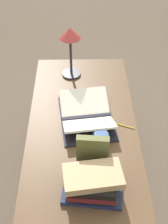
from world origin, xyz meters
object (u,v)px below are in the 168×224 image
(book_standing_upright, at_px, (92,154))
(pencil, at_px, (121,125))
(open_book, at_px, (86,115))
(book_stack_tall, at_px, (93,183))
(reading_lamp, at_px, (70,41))
(coffee_mug, at_px, (101,139))

(book_standing_upright, bearing_deg, pencil, -25.42)
(open_book, height_order, book_standing_upright, book_standing_upright)
(open_book, height_order, pencil, open_book)
(book_stack_tall, bearing_deg, open_book, 1.71)
(open_book, distance_m, book_stack_tall, 0.54)
(open_book, height_order, reading_lamp, reading_lamp)
(reading_lamp, height_order, coffee_mug, reading_lamp)
(book_standing_upright, distance_m, pencil, 0.39)
(book_standing_upright, height_order, reading_lamp, reading_lamp)
(open_book, relative_size, reading_lamp, 1.28)
(coffee_mug, distance_m, pencil, 0.21)
(coffee_mug, bearing_deg, reading_lamp, 14.29)
(reading_lamp, bearing_deg, pencil, -149.86)
(open_book, relative_size, book_stack_tall, 1.51)
(reading_lamp, relative_size, coffee_mug, 3.93)
(reading_lamp, bearing_deg, open_book, -168.05)
(open_book, bearing_deg, reading_lamp, 4.91)
(reading_lamp, bearing_deg, coffee_mug, -165.71)
(open_book, xyz_separation_m, pencil, (-0.07, -0.21, -0.02))
(coffee_mug, height_order, pencil, coffee_mug)
(book_stack_tall, relative_size, book_standing_upright, 1.34)
(open_book, xyz_separation_m, reading_lamp, (0.47, 0.10, 0.25))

